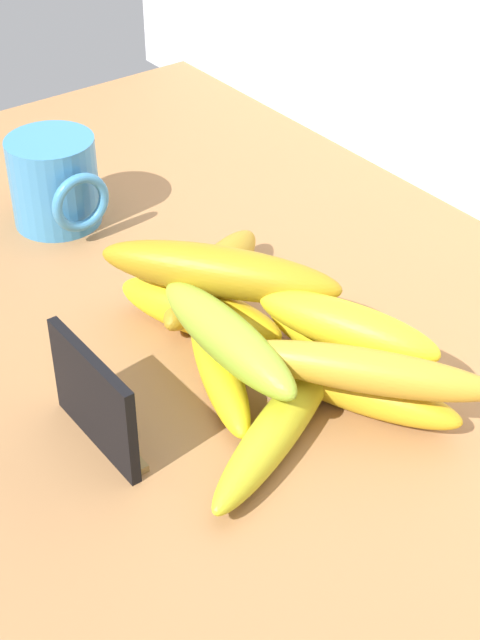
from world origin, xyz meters
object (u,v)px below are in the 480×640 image
Objects in this scene: banana_6 at (365,370)px; banana_5 at (212,278)px; banana_7 at (227,337)px; chalkboard_sign at (95,403)px; coffee_mug at (55,182)px; banana_4 at (280,425)px; banana_0 at (362,392)px; banana_3 at (346,348)px; banana_2 at (199,311)px; banana_9 at (219,271)px; banana_1 at (219,369)px; banana_8 at (347,326)px.

banana_5 is at bearing 178.05° from banana_6.
banana_7 is at bearing -148.01° from banana_6.
chalkboard_sign reaches higher than banana_7.
banana_6 is at bearing 31.99° from banana_7.
banana_4 is at bearing -3.48° from coffee_mug.
banana_3 is at bearing 151.63° from banana_0.
banana_2 is at bearing 161.18° from banana_7.
banana_9 reaches higher than banana_4.
banana_3 is 15.00cm from banana_5.
banana_4 is at bearing -11.97° from banana_2.
banana_1 is 1.05× the size of banana_3.
chalkboard_sign is 0.70× the size of banana_2.
banana_7 is at bearing -3.24° from coffee_mug.
chalkboard_sign is 0.53× the size of banana_9.
coffee_mug is 0.50× the size of banana_9.
banana_3 is (-4.83, 2.61, 0.04)cm from banana_0.
banana_0 is 11.32cm from banana_7.
banana_7 is at bearing 16.19° from banana_1.
coffee_mug is at bearing -174.35° from banana_6.
banana_0 and banana_4 have the same top height.
banana_1 is 12.44cm from banana_5.
chalkboard_sign is 0.69× the size of banana_0.
banana_9 is (-9.71, -5.77, 4.72)cm from banana_3.
banana_0 is at bearing -28.37° from banana_3.
banana_9 is at bearing 41.14° from banana_2.
banana_4 reaches higher than banana_1.
banana_9 is at bearing 162.30° from banana_4.
banana_7 is 7.45cm from banana_9.
banana_5 is 0.83× the size of banana_6.
coffee_mug reaches higher than banana_8.
chalkboard_sign is 0.55× the size of banana_4.
banana_8 is at bearing 21.49° from banana_9.
coffee_mug is at bearing -170.09° from banana_8.
chalkboard_sign is 1.06× the size of coffee_mug.
banana_8 reaches higher than banana_2.
banana_7 reaches higher than banana_2.
banana_2 is 4.67cm from banana_9.
banana_0 is at bearing 40.04° from banana_7.
banana_6 reaches higher than banana_5.
banana_0 is at bearing 15.27° from banana_2.
banana_9 is at bearing 143.47° from banana_1.
banana_0 is at bearing 38.27° from banana_1.
banana_3 is (11.06, 6.94, -0.40)cm from banana_2.
banana_2 is at bearing -169.22° from banana_6.
banana_9 reaches higher than banana_2.
banana_6 is (1.97, 6.41, 3.43)cm from banana_4.
chalkboard_sign is 0.71× the size of banana_8.
banana_9 reaches higher than banana_0.
banana_6 is (20.60, -0.70, 3.08)cm from banana_5.
banana_5 is (-10.42, 17.93, -1.80)cm from chalkboard_sign.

